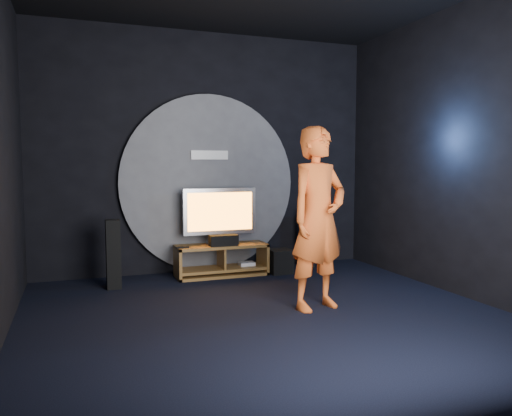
{
  "coord_description": "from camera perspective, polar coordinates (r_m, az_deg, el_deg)",
  "views": [
    {
      "loc": [
        -1.86,
        -4.71,
        1.6
      ],
      "look_at": [
        0.23,
        1.05,
        1.05
      ],
      "focal_mm": 35.0,
      "sensor_mm": 36.0,
      "label": 1
    }
  ],
  "objects": [
    {
      "name": "front_wall",
      "position": [
        2.89,
        20.29,
        7.8
      ],
      "size": [
        5.0,
        0.04,
        3.5
      ],
      "primitive_type": "cube",
      "color": "black",
      "rests_on": "ground"
    },
    {
      "name": "remote",
      "position": [
        6.87,
        -8.38,
        -4.47
      ],
      "size": [
        0.18,
        0.05,
        0.02
      ],
      "primitive_type": "cube",
      "color": "black",
      "rests_on": "media_console"
    },
    {
      "name": "center_speaker",
      "position": [
        7.0,
        -3.73,
        -3.72
      ],
      "size": [
        0.4,
        0.15,
        0.15
      ],
      "primitive_type": "cube",
      "color": "black",
      "rests_on": "media_console"
    },
    {
      "name": "right_wall",
      "position": [
        6.41,
        22.96,
        6.07
      ],
      "size": [
        0.04,
        5.0,
        3.5
      ],
      "primitive_type": "cube",
      "color": "black",
      "rests_on": "ground"
    },
    {
      "name": "tv",
      "position": [
        7.13,
        -4.15,
        -0.64
      ],
      "size": [
        1.06,
        0.22,
        0.8
      ],
      "color": "#A1A2A8",
      "rests_on": "media_console"
    },
    {
      "name": "back_wall",
      "position": [
        7.44,
        -5.55,
        6.26
      ],
      "size": [
        5.0,
        0.04,
        3.5
      ],
      "primitive_type": "cube",
      "color": "black",
      "rests_on": "ground"
    },
    {
      "name": "subwoofer",
      "position": [
        7.33,
        2.75,
        -6.09
      ],
      "size": [
        0.32,
        0.32,
        0.35
      ],
      "primitive_type": "cube",
      "color": "black",
      "rests_on": "ground"
    },
    {
      "name": "wall_disc_panel",
      "position": [
        7.39,
        -5.41,
        2.8
      ],
      "size": [
        2.6,
        0.11,
        2.6
      ],
      "color": "#515156",
      "rests_on": "ground"
    },
    {
      "name": "tower_speaker_left",
      "position": [
        6.64,
        -15.99,
        -5.1
      ],
      "size": [
        0.18,
        0.2,
        0.89
      ],
      "primitive_type": "cube",
      "color": "black",
      "rests_on": "ground"
    },
    {
      "name": "tower_speaker_right",
      "position": [
        7.69,
        5.86,
        -3.55
      ],
      "size": [
        0.18,
        0.2,
        0.89
      ],
      "primitive_type": "cube",
      "color": "black",
      "rests_on": "ground"
    },
    {
      "name": "floor",
      "position": [
        5.31,
        1.53,
        -12.42
      ],
      "size": [
        5.0,
        5.0,
        0.0
      ],
      "primitive_type": "plane",
      "color": "black",
      "rests_on": "ground"
    },
    {
      "name": "player",
      "position": [
        5.49,
        7.12,
        -1.18
      ],
      "size": [
        0.83,
        0.66,
        2.0
      ],
      "primitive_type": "imported",
      "rotation": [
        0.0,
        0.0,
        0.27
      ],
      "color": "#CD501B",
      "rests_on": "ground"
    },
    {
      "name": "media_console",
      "position": [
        7.17,
        -3.91,
        -6.18
      ],
      "size": [
        1.3,
        0.45,
        0.45
      ],
      "color": "olive",
      "rests_on": "ground"
    }
  ]
}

